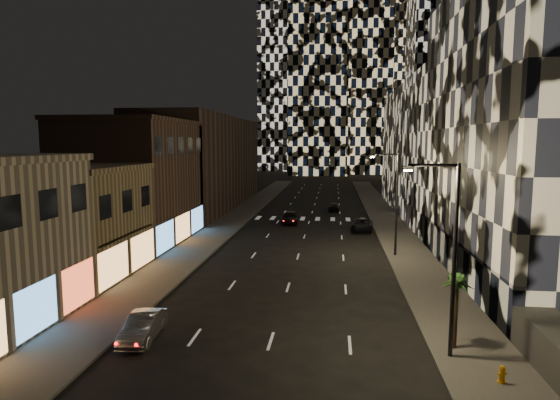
% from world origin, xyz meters
% --- Properties ---
extents(sidewalk_left, '(4.00, 120.00, 0.15)m').
position_xyz_m(sidewalk_left, '(-10.00, 50.00, 0.07)').
color(sidewalk_left, '#47443F').
rests_on(sidewalk_left, ground).
extents(sidewalk_right, '(4.00, 120.00, 0.15)m').
position_xyz_m(sidewalk_right, '(10.00, 50.00, 0.07)').
color(sidewalk_right, '#47443F').
rests_on(sidewalk_right, ground).
extents(curb_left, '(0.20, 120.00, 0.15)m').
position_xyz_m(curb_left, '(-7.90, 50.00, 0.07)').
color(curb_left, '#4C4C47').
rests_on(curb_left, ground).
extents(curb_right, '(0.20, 120.00, 0.15)m').
position_xyz_m(curb_right, '(7.90, 50.00, 0.07)').
color(curb_right, '#4C4C47').
rests_on(curb_right, ground).
extents(retail_tan, '(10.00, 10.00, 8.00)m').
position_xyz_m(retail_tan, '(-17.00, 21.00, 4.00)').
color(retail_tan, '#8B7753').
rests_on(retail_tan, ground).
extents(retail_brown, '(10.00, 15.00, 12.00)m').
position_xyz_m(retail_brown, '(-17.00, 33.50, 6.00)').
color(retail_brown, '#4C362B').
rests_on(retail_brown, ground).
extents(retail_filler_left, '(10.00, 40.00, 14.00)m').
position_xyz_m(retail_filler_left, '(-17.00, 60.00, 7.00)').
color(retail_filler_left, '#4C362B').
rests_on(retail_filler_left, ground).
extents(midrise_base, '(0.60, 25.00, 3.00)m').
position_xyz_m(midrise_base, '(12.30, 24.50, 1.50)').
color(midrise_base, '#383838').
rests_on(midrise_base, ground).
extents(midrise_filler_right, '(16.00, 40.00, 18.00)m').
position_xyz_m(midrise_filler_right, '(20.00, 57.00, 9.00)').
color(midrise_filler_right, '#232326').
rests_on(midrise_filler_right, ground).
extents(tower_right_mid, '(20.00, 20.00, 100.00)m').
position_xyz_m(tower_right_mid, '(35.00, 135.00, 50.00)').
color(tower_right_mid, black).
rests_on(tower_right_mid, ground).
extents(tower_left_back, '(24.00, 24.00, 120.00)m').
position_xyz_m(tower_left_back, '(-12.00, 165.00, 60.00)').
color(tower_left_back, black).
rests_on(tower_left_back, ground).
extents(tower_center_low, '(18.00, 18.00, 95.00)m').
position_xyz_m(tower_center_low, '(-2.00, 140.00, 47.50)').
color(tower_center_low, black).
rests_on(tower_center_low, ground).
extents(streetlight_near, '(2.55, 0.25, 9.00)m').
position_xyz_m(streetlight_near, '(8.35, 10.00, 5.35)').
color(streetlight_near, black).
rests_on(streetlight_near, sidewalk_right).
extents(streetlight_far, '(2.55, 0.25, 9.00)m').
position_xyz_m(streetlight_far, '(8.35, 30.00, 5.35)').
color(streetlight_far, black).
rests_on(streetlight_far, sidewalk_right).
extents(car_silver_parked, '(1.67, 4.13, 1.33)m').
position_xyz_m(car_silver_parked, '(-6.55, 10.47, 0.67)').
color(car_silver_parked, gray).
rests_on(car_silver_parked, ground).
extents(car_dark_midlane, '(2.01, 4.67, 1.57)m').
position_xyz_m(car_dark_midlane, '(-2.29, 46.02, 0.79)').
color(car_dark_midlane, black).
rests_on(car_dark_midlane, ground).
extents(car_dark_oncoming, '(1.70, 4.04, 1.16)m').
position_xyz_m(car_dark_oncoming, '(3.17, 57.89, 0.58)').
color(car_dark_oncoming, black).
rests_on(car_dark_oncoming, ground).
extents(car_dark_rightlane, '(2.82, 5.12, 1.36)m').
position_xyz_m(car_dark_rightlane, '(6.35, 42.01, 0.68)').
color(car_dark_rightlane, black).
rests_on(car_dark_rightlane, ground).
extents(fire_hydrant, '(0.36, 0.34, 0.73)m').
position_xyz_m(fire_hydrant, '(10.15, 7.73, 0.49)').
color(fire_hydrant, '#F7A60D').
rests_on(fire_hydrant, sidewalk_right).
extents(palm_tree, '(1.88, 1.83, 3.67)m').
position_xyz_m(palm_tree, '(9.00, 10.95, 3.18)').
color(palm_tree, '#47331E').
rests_on(palm_tree, sidewalk_right).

